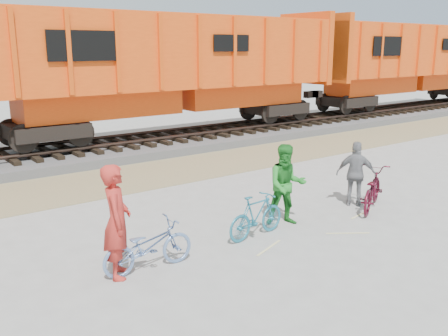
{
  "coord_description": "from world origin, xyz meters",
  "views": [
    {
      "loc": [
        -6.98,
        -7.33,
        3.71
      ],
      "look_at": [
        -0.34,
        1.5,
        1.02
      ],
      "focal_mm": 40.0,
      "sensor_mm": 36.0,
      "label": 1
    }
  ],
  "objects": [
    {
      "name": "ground",
      "position": [
        0.0,
        0.0,
        0.0
      ],
      "size": [
        120.0,
        120.0,
        0.0
      ],
      "primitive_type": "plane",
      "color": "#9E9E99",
      "rests_on": "ground"
    },
    {
      "name": "bicycle_maroon",
      "position": [
        2.5,
        -0.47,
        0.48
      ],
      "size": [
        1.91,
        1.42,
        0.96
      ],
      "primitive_type": "imported",
      "rotation": [
        0.0,
        0.0,
        2.06
      ],
      "color": "#460C1B",
      "rests_on": "ground"
    },
    {
      "name": "person_woman",
      "position": [
        2.4,
        -0.07,
        0.78
      ],
      "size": [
        0.86,
        0.96,
        1.56
      ],
      "primitive_type": "imported",
      "rotation": [
        0.0,
        0.0,
        2.22
      ],
      "color": "slate",
      "rests_on": "ground"
    },
    {
      "name": "hopper_car_center",
      "position": [
        3.06,
        9.0,
        3.01
      ],
      "size": [
        14.0,
        3.13,
        4.65
      ],
      "color": "black",
      "rests_on": "track"
    },
    {
      "name": "gravel_strip",
      "position": [
        0.0,
        5.5,
        0.01
      ],
      "size": [
        120.0,
        3.0,
        0.02
      ],
      "primitive_type": "cube",
      "color": "#9A895F",
      "rests_on": "ground"
    },
    {
      "name": "ballast_bed",
      "position": [
        0.0,
        9.0,
        0.15
      ],
      "size": [
        120.0,
        4.0,
        0.3
      ],
      "primitive_type": "cube",
      "color": "slate",
      "rests_on": "ground"
    },
    {
      "name": "person_man",
      "position": [
        0.18,
        -0.01,
        0.87
      ],
      "size": [
        1.06,
        1.0,
        1.74
      ],
      "primitive_type": "imported",
      "rotation": [
        0.0,
        0.0,
        -0.54
      ],
      "color": "#207926",
      "rests_on": "ground"
    },
    {
      "name": "person_solo",
      "position": [
        -3.77,
        -0.17,
        0.95
      ],
      "size": [
        0.73,
        0.83,
        1.91
      ],
      "primitive_type": "imported",
      "rotation": [
        0.0,
        0.0,
        1.09
      ],
      "color": "#B12922",
      "rests_on": "ground"
    },
    {
      "name": "bicycle_teal",
      "position": [
        -0.82,
        -0.21,
        0.44
      ],
      "size": [
        1.51,
        0.56,
        0.89
      ],
      "primitive_type": "imported",
      "rotation": [
        0.0,
        0.0,
        1.67
      ],
      "color": "teal",
      "rests_on": "ground"
    },
    {
      "name": "bicycle_blue",
      "position": [
        -3.27,
        -0.27,
        0.43
      ],
      "size": [
        1.66,
        0.64,
        0.86
      ],
      "primitive_type": "imported",
      "rotation": [
        0.0,
        0.0,
        1.53
      ],
      "color": "#6483B7",
      "rests_on": "ground"
    },
    {
      "name": "hopper_car_right",
      "position": [
        18.06,
        9.0,
        3.01
      ],
      "size": [
        14.0,
        3.13,
        4.65
      ],
      "color": "black",
      "rests_on": "track"
    },
    {
      "name": "track",
      "position": [
        0.0,
        9.0,
        0.47
      ],
      "size": [
        120.0,
        2.6,
        0.24
      ],
      "color": "black",
      "rests_on": "ballast_bed"
    }
  ]
}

